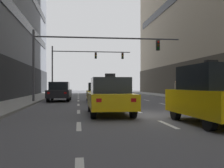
{
  "coord_description": "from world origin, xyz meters",
  "views": [
    {
      "loc": [
        -3.11,
        -12.18,
        1.37
      ],
      "look_at": [
        0.96,
        20.39,
        1.52
      ],
      "focal_mm": 43.62,
      "sensor_mm": 36.0,
      "label": 1
    }
  ],
  "objects_px": {
    "traffic_signal_0": "(86,51)",
    "pedestrian_0": "(176,88)",
    "car_driving_2": "(60,92)",
    "taxi_driving_3": "(119,89)",
    "taxi_driving_1": "(211,95)",
    "taxi_driving_0": "(97,92)",
    "traffic_signal_1": "(81,60)",
    "taxi_driving_4": "(110,96)"
  },
  "relations": [
    {
      "from": "taxi_driving_1",
      "to": "taxi_driving_3",
      "type": "distance_m",
      "value": 20.61
    },
    {
      "from": "car_driving_2",
      "to": "taxi_driving_3",
      "type": "relative_size",
      "value": 1.06
    },
    {
      "from": "taxi_driving_0",
      "to": "taxi_driving_1",
      "type": "distance_m",
      "value": 13.74
    },
    {
      "from": "taxi_driving_4",
      "to": "taxi_driving_0",
      "type": "bearing_deg",
      "value": 89.27
    },
    {
      "from": "taxi_driving_0",
      "to": "taxi_driving_4",
      "type": "distance_m",
      "value": 9.88
    },
    {
      "from": "traffic_signal_1",
      "to": "taxi_driving_4",
      "type": "bearing_deg",
      "value": -87.38
    },
    {
      "from": "taxi_driving_3",
      "to": "taxi_driving_4",
      "type": "xyz_separation_m",
      "value": [
        -3.06,
        -17.1,
        -0.15
      ]
    },
    {
      "from": "taxi_driving_0",
      "to": "taxi_driving_4",
      "type": "xyz_separation_m",
      "value": [
        -0.13,
        -9.88,
        0.07
      ]
    },
    {
      "from": "taxi_driving_3",
      "to": "taxi_driving_4",
      "type": "bearing_deg",
      "value": -100.14
    },
    {
      "from": "car_driving_2",
      "to": "taxi_driving_3",
      "type": "bearing_deg",
      "value": 43.48
    },
    {
      "from": "taxi_driving_1",
      "to": "taxi_driving_0",
      "type": "bearing_deg",
      "value": 102.85
    },
    {
      "from": "taxi_driving_0",
      "to": "traffic_signal_0",
      "type": "bearing_deg",
      "value": -147.17
    },
    {
      "from": "taxi_driving_1",
      "to": "traffic_signal_1",
      "type": "bearing_deg",
      "value": 98.66
    },
    {
      "from": "taxi_driving_3",
      "to": "pedestrian_0",
      "type": "xyz_separation_m",
      "value": [
        5.71,
        -2.07,
        0.1
      ]
    },
    {
      "from": "car_driving_2",
      "to": "taxi_driving_3",
      "type": "xyz_separation_m",
      "value": [
        6.11,
        5.79,
        0.19
      ]
    },
    {
      "from": "taxi_driving_0",
      "to": "traffic_signal_0",
      "type": "relative_size",
      "value": 0.36
    },
    {
      "from": "taxi_driving_1",
      "to": "car_driving_2",
      "type": "bearing_deg",
      "value": 112.82
    },
    {
      "from": "taxi_driving_1",
      "to": "taxi_driving_4",
      "type": "xyz_separation_m",
      "value": [
        -3.18,
        3.51,
        -0.19
      ]
    },
    {
      "from": "taxi_driving_0",
      "to": "traffic_signal_1",
      "type": "xyz_separation_m",
      "value": [
        -1.26,
        14.93,
        3.98
      ]
    },
    {
      "from": "traffic_signal_0",
      "to": "pedestrian_0",
      "type": "distance_m",
      "value": 11.63
    },
    {
      "from": "taxi_driving_0",
      "to": "taxi_driving_4",
      "type": "bearing_deg",
      "value": -90.73
    },
    {
      "from": "car_driving_2",
      "to": "traffic_signal_0",
      "type": "relative_size",
      "value": 0.38
    },
    {
      "from": "taxi_driving_4",
      "to": "traffic_signal_0",
      "type": "relative_size",
      "value": 0.39
    },
    {
      "from": "pedestrian_0",
      "to": "taxi_driving_3",
      "type": "bearing_deg",
      "value": 160.05
    },
    {
      "from": "taxi_driving_1",
      "to": "traffic_signal_1",
      "type": "xyz_separation_m",
      "value": [
        -4.32,
        28.32,
        3.72
      ]
    },
    {
      "from": "taxi_driving_3",
      "to": "traffic_signal_1",
      "type": "bearing_deg",
      "value": 118.5
    },
    {
      "from": "taxi_driving_1",
      "to": "traffic_signal_0",
      "type": "distance_m",
      "value": 13.73
    },
    {
      "from": "taxi_driving_0",
      "to": "car_driving_2",
      "type": "xyz_separation_m",
      "value": [
        -3.18,
        1.42,
        0.04
      ]
    },
    {
      "from": "taxi_driving_0",
      "to": "traffic_signal_0",
      "type": "distance_m",
      "value": 3.55
    },
    {
      "from": "taxi_driving_1",
      "to": "pedestrian_0",
      "type": "bearing_deg",
      "value": 73.23
    },
    {
      "from": "taxi_driving_3",
      "to": "taxi_driving_4",
      "type": "relative_size",
      "value": 0.91
    },
    {
      "from": "car_driving_2",
      "to": "taxi_driving_4",
      "type": "distance_m",
      "value": 11.71
    },
    {
      "from": "taxi_driving_3",
      "to": "traffic_signal_0",
      "type": "relative_size",
      "value": 0.35
    },
    {
      "from": "taxi_driving_3",
      "to": "taxi_driving_4",
      "type": "height_order",
      "value": "taxi_driving_3"
    },
    {
      "from": "taxi_driving_1",
      "to": "pedestrian_0",
      "type": "xyz_separation_m",
      "value": [
        5.58,
        18.53,
        0.07
      ]
    },
    {
      "from": "car_driving_2",
      "to": "traffic_signal_0",
      "type": "distance_m",
      "value": 4.48
    },
    {
      "from": "taxi_driving_1",
      "to": "traffic_signal_0",
      "type": "relative_size",
      "value": 0.37
    },
    {
      "from": "traffic_signal_1",
      "to": "pedestrian_0",
      "type": "distance_m",
      "value": 14.39
    },
    {
      "from": "traffic_signal_0",
      "to": "pedestrian_0",
      "type": "bearing_deg",
      "value": 30.97
    },
    {
      "from": "taxi_driving_0",
      "to": "taxi_driving_3",
      "type": "height_order",
      "value": "taxi_driving_3"
    },
    {
      "from": "pedestrian_0",
      "to": "car_driving_2",
      "type": "bearing_deg",
      "value": -162.54
    },
    {
      "from": "taxi_driving_1",
      "to": "taxi_driving_4",
      "type": "relative_size",
      "value": 0.95
    }
  ]
}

